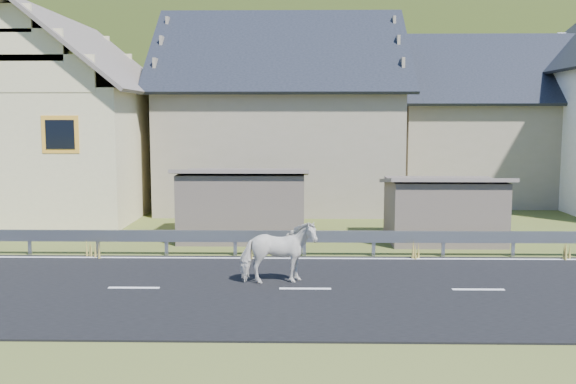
{
  "coord_description": "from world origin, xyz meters",
  "views": [
    {
      "loc": [
        -0.12,
        -14.51,
        4.02
      ],
      "look_at": [
        -0.45,
        2.58,
        2.0
      ],
      "focal_mm": 40.0,
      "sensor_mm": 36.0,
      "label": 1
    }
  ],
  "objects": [
    {
      "name": "ground",
      "position": [
        0.0,
        0.0,
        0.0
      ],
      "size": [
        160.0,
        160.0,
        0.0
      ],
      "primitive_type": "plane",
      "color": "#384A14",
      "rests_on": "ground"
    },
    {
      "name": "road",
      "position": [
        0.0,
        0.0,
        0.02
      ],
      "size": [
        60.0,
        7.0,
        0.04
      ],
      "primitive_type": "cube",
      "color": "black",
      "rests_on": "ground"
    },
    {
      "name": "lane_markings",
      "position": [
        0.0,
        0.0,
        0.04
      ],
      "size": [
        60.0,
        6.6,
        0.01
      ],
      "primitive_type": "cube",
      "color": "silver",
      "rests_on": "road"
    },
    {
      "name": "guardrail",
      "position": [
        -0.0,
        3.68,
        0.56
      ],
      "size": [
        28.1,
        0.09,
        0.75
      ],
      "color": "#93969B",
      "rests_on": "ground"
    },
    {
      "name": "shed_left",
      "position": [
        -2.0,
        6.5,
        1.1
      ],
      "size": [
        4.3,
        3.3,
        2.4
      ],
      "primitive_type": "cube",
      "color": "#706155",
      "rests_on": "ground"
    },
    {
      "name": "shed_right",
      "position": [
        4.5,
        6.0,
        1.0
      ],
      "size": [
        3.8,
        2.9,
        2.2
      ],
      "primitive_type": "cube",
      "color": "#706155",
      "rests_on": "ground"
    },
    {
      "name": "house_cream",
      "position": [
        -10.0,
        12.0,
        4.36
      ],
      "size": [
        7.8,
        9.8,
        8.3
      ],
      "color": "beige",
      "rests_on": "ground"
    },
    {
      "name": "house_stone_a",
      "position": [
        -1.0,
        15.0,
        4.63
      ],
      "size": [
        10.8,
        9.8,
        8.9
      ],
      "color": "gray",
      "rests_on": "ground"
    },
    {
      "name": "house_stone_b",
      "position": [
        9.0,
        17.0,
        4.24
      ],
      "size": [
        9.8,
        8.8,
        8.1
      ],
      "color": "gray",
      "rests_on": "ground"
    },
    {
      "name": "mountain",
      "position": [
        5.0,
        180.0,
        -20.0
      ],
      "size": [
        440.0,
        280.0,
        260.0
      ],
      "primitive_type": "ellipsoid",
      "color": "#293916",
      "rests_on": "ground"
    },
    {
      "name": "conifer_patch",
      "position": [
        -55.0,
        110.0,
        6.0
      ],
      "size": [
        76.0,
        50.0,
        28.0
      ],
      "primitive_type": "ellipsoid",
      "color": "black",
      "rests_on": "ground"
    },
    {
      "name": "horse",
      "position": [
        -0.65,
        0.48,
        0.79
      ],
      "size": [
        1.12,
        1.9,
        1.5
      ],
      "primitive_type": "imported",
      "rotation": [
        0.0,
        0.0,
        1.75
      ],
      "color": "silver",
      "rests_on": "road"
    }
  ]
}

